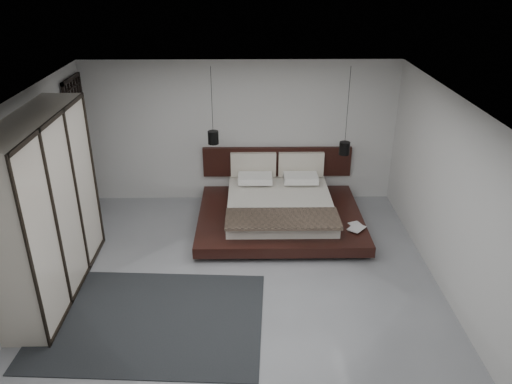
{
  "coord_description": "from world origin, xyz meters",
  "views": [
    {
      "loc": [
        0.16,
        -6.26,
        4.48
      ],
      "look_at": [
        0.26,
        1.2,
        0.97
      ],
      "focal_mm": 35.0,
      "sensor_mm": 36.0,
      "label": 1
    }
  ],
  "objects_px": {
    "lattice_screen": "(81,148)",
    "rug": "(151,319)",
    "wardrobe": "(45,209)",
    "bed": "(280,208)",
    "pendant_left": "(213,137)",
    "pendant_right": "(344,148)"
  },
  "relations": [
    {
      "from": "lattice_screen",
      "to": "pendant_right",
      "type": "xyz_separation_m",
      "value": [
        4.86,
        -0.07,
        -0.0
      ]
    },
    {
      "from": "pendant_right",
      "to": "rug",
      "type": "relative_size",
      "value": 0.54
    },
    {
      "from": "pendant_right",
      "to": "wardrobe",
      "type": "height_order",
      "value": "pendant_right"
    },
    {
      "from": "wardrobe",
      "to": "rug",
      "type": "bearing_deg",
      "value": -27.97
    },
    {
      "from": "bed",
      "to": "rug",
      "type": "relative_size",
      "value": 0.97
    },
    {
      "from": "lattice_screen",
      "to": "pendant_left",
      "type": "xyz_separation_m",
      "value": [
        2.45,
        -0.07,
        0.22
      ]
    },
    {
      "from": "bed",
      "to": "pendant_right",
      "type": "height_order",
      "value": "pendant_right"
    },
    {
      "from": "pendant_left",
      "to": "wardrobe",
      "type": "relative_size",
      "value": 0.53
    },
    {
      "from": "bed",
      "to": "wardrobe",
      "type": "height_order",
      "value": "wardrobe"
    },
    {
      "from": "pendant_right",
      "to": "bed",
      "type": "bearing_deg",
      "value": -158.4
    },
    {
      "from": "lattice_screen",
      "to": "pendant_left",
      "type": "relative_size",
      "value": 1.85
    },
    {
      "from": "pendant_right",
      "to": "rug",
      "type": "bearing_deg",
      "value": -134.12
    },
    {
      "from": "lattice_screen",
      "to": "bed",
      "type": "bearing_deg",
      "value": -8.53
    },
    {
      "from": "lattice_screen",
      "to": "rug",
      "type": "xyz_separation_m",
      "value": [
        1.75,
        -3.28,
        -1.29
      ]
    },
    {
      "from": "bed",
      "to": "wardrobe",
      "type": "distance_m",
      "value": 4.04
    },
    {
      "from": "bed",
      "to": "rug",
      "type": "xyz_separation_m",
      "value": [
        -1.91,
        -2.73,
        -0.29
      ]
    },
    {
      "from": "pendant_left",
      "to": "pendant_right",
      "type": "bearing_deg",
      "value": 0.0
    },
    {
      "from": "bed",
      "to": "rug",
      "type": "height_order",
      "value": "bed"
    },
    {
      "from": "bed",
      "to": "pendant_left",
      "type": "xyz_separation_m",
      "value": [
        -1.21,
        0.48,
        1.22
      ]
    },
    {
      "from": "pendant_left",
      "to": "wardrobe",
      "type": "distance_m",
      "value": 3.27
    },
    {
      "from": "lattice_screen",
      "to": "rug",
      "type": "distance_m",
      "value": 3.94
    },
    {
      "from": "lattice_screen",
      "to": "pendant_left",
      "type": "distance_m",
      "value": 2.46
    }
  ]
}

